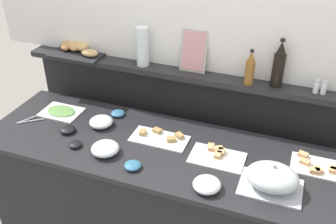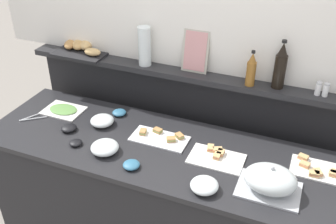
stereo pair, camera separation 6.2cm
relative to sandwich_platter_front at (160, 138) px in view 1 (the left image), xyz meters
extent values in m
plane|color=gray|center=(0.08, 0.51, -0.92)|extent=(12.00, 12.00, 0.00)
cube|color=black|center=(0.08, -0.09, -0.48)|extent=(2.39, 0.71, 0.88)
cube|color=#232326|center=(0.08, -0.09, -0.03)|extent=(2.43, 0.75, 0.03)
cube|color=black|center=(0.08, 0.47, -0.33)|extent=(2.53, 0.08, 1.19)
cube|color=#232326|center=(0.08, 0.42, 0.29)|extent=(2.53, 0.22, 0.04)
cube|color=white|center=(0.00, -0.01, 0.00)|extent=(0.37, 0.18, 0.01)
cube|color=#B7844C|center=(0.08, -0.01, 0.01)|extent=(0.07, 0.06, 0.01)
cube|color=#66994C|center=(0.08, -0.01, 0.01)|extent=(0.07, 0.06, 0.01)
cube|color=#B7844C|center=(0.08, -0.01, 0.02)|extent=(0.07, 0.06, 0.01)
cube|color=#B7844C|center=(-0.04, 0.05, 0.01)|extent=(0.06, 0.05, 0.01)
cube|color=#66994C|center=(-0.04, 0.05, 0.01)|extent=(0.06, 0.05, 0.01)
cube|color=#B7844C|center=(-0.04, 0.05, 0.02)|extent=(0.06, 0.05, 0.01)
cube|color=#B7844C|center=(-0.12, 0.00, 0.01)|extent=(0.05, 0.06, 0.01)
cube|color=#66994C|center=(-0.12, 0.00, 0.01)|extent=(0.05, 0.06, 0.01)
cube|color=#B7844C|center=(-0.12, 0.00, 0.02)|extent=(0.05, 0.06, 0.01)
cube|color=#B7844C|center=(0.12, 0.05, 0.01)|extent=(0.07, 0.07, 0.01)
cube|color=#66994C|center=(0.12, 0.05, 0.01)|extent=(0.07, 0.07, 0.01)
cube|color=#B7844C|center=(0.12, 0.05, 0.02)|extent=(0.07, 0.07, 0.01)
cube|color=white|center=(0.96, 0.05, 0.00)|extent=(0.28, 0.20, 0.01)
cube|color=tan|center=(1.07, 0.04, 0.01)|extent=(0.06, 0.05, 0.01)
cube|color=#D1664C|center=(1.07, 0.04, 0.01)|extent=(0.06, 0.05, 0.01)
cube|color=tan|center=(1.07, 0.04, 0.02)|extent=(0.06, 0.05, 0.01)
cube|color=tan|center=(1.06, 0.03, 0.01)|extent=(0.06, 0.04, 0.01)
cube|color=#D1664C|center=(1.06, 0.03, 0.01)|extent=(0.06, 0.04, 0.01)
cube|color=tan|center=(1.06, 0.03, 0.02)|extent=(0.06, 0.04, 0.01)
cube|color=tan|center=(0.96, -0.01, 0.01)|extent=(0.06, 0.04, 0.01)
cube|color=#D1664C|center=(0.96, -0.01, 0.01)|extent=(0.06, 0.04, 0.01)
cube|color=tan|center=(0.96, -0.01, 0.02)|extent=(0.06, 0.04, 0.01)
cube|color=tan|center=(0.90, 0.05, 0.01)|extent=(0.07, 0.05, 0.01)
cube|color=#D1664C|center=(0.90, 0.05, 0.01)|extent=(0.07, 0.05, 0.01)
cube|color=tan|center=(0.90, 0.05, 0.02)|extent=(0.07, 0.05, 0.01)
cube|color=tan|center=(0.88, 0.12, 0.01)|extent=(0.07, 0.06, 0.01)
cube|color=#D1664C|center=(0.88, 0.12, 0.01)|extent=(0.07, 0.06, 0.01)
cube|color=tan|center=(0.88, 0.12, 0.02)|extent=(0.07, 0.06, 0.01)
cube|color=tan|center=(0.97, 0.01, 0.01)|extent=(0.06, 0.07, 0.01)
cube|color=#D1664C|center=(0.97, 0.01, 0.01)|extent=(0.06, 0.07, 0.01)
cube|color=tan|center=(0.97, 0.01, 0.02)|extent=(0.06, 0.07, 0.01)
cube|color=white|center=(0.40, -0.07, 0.00)|extent=(0.33, 0.21, 0.01)
cube|color=tan|center=(0.40, -0.06, 0.01)|extent=(0.04, 0.06, 0.01)
cube|color=#B24738|center=(0.40, -0.06, 0.01)|extent=(0.04, 0.06, 0.01)
cube|color=tan|center=(0.40, -0.06, 0.02)|extent=(0.04, 0.06, 0.01)
cube|color=tan|center=(0.39, 0.00, 0.01)|extent=(0.07, 0.06, 0.01)
cube|color=#B24738|center=(0.39, 0.00, 0.01)|extent=(0.07, 0.06, 0.01)
cube|color=tan|center=(0.39, 0.00, 0.02)|extent=(0.07, 0.06, 0.01)
cube|color=tan|center=(0.41, -0.02, 0.01)|extent=(0.04, 0.06, 0.01)
cube|color=#B24738|center=(0.41, -0.02, 0.01)|extent=(0.04, 0.06, 0.01)
cube|color=tan|center=(0.41, -0.02, 0.02)|extent=(0.04, 0.06, 0.01)
cube|color=tan|center=(0.34, 0.00, 0.01)|extent=(0.05, 0.06, 0.01)
cube|color=#B24738|center=(0.34, 0.00, 0.01)|extent=(0.05, 0.06, 0.01)
cube|color=tan|center=(0.34, 0.00, 0.02)|extent=(0.05, 0.06, 0.01)
cube|color=white|center=(-0.79, 0.05, 0.00)|extent=(0.28, 0.21, 0.01)
ellipsoid|color=#66994C|center=(-0.79, 0.05, 0.01)|extent=(0.21, 0.15, 0.01)
cube|color=#B7BABF|center=(0.74, -0.22, 0.00)|extent=(0.34, 0.24, 0.01)
ellipsoid|color=silver|center=(0.74, -0.22, 0.07)|extent=(0.28, 0.23, 0.14)
sphere|color=#B7BABF|center=(0.74, -0.22, 0.15)|extent=(0.02, 0.02, 0.02)
ellipsoid|color=silver|center=(-0.43, 0.00, 0.02)|extent=(0.16, 0.16, 0.06)
ellipsoid|color=#F28C4C|center=(-0.43, 0.00, 0.01)|extent=(0.13, 0.13, 0.04)
ellipsoid|color=silver|center=(0.41, -0.35, 0.02)|extent=(0.16, 0.16, 0.06)
ellipsoid|color=#BF4C3F|center=(0.41, -0.35, 0.01)|extent=(0.12, 0.12, 0.04)
ellipsoid|color=silver|center=(-0.26, -0.26, 0.03)|extent=(0.17, 0.17, 0.07)
ellipsoid|color=white|center=(-0.26, -0.26, 0.01)|extent=(0.14, 0.14, 0.04)
ellipsoid|color=teal|center=(-0.04, -0.33, 0.01)|extent=(0.10, 0.10, 0.04)
ellipsoid|color=teal|center=(-0.39, 0.16, 0.01)|extent=(0.10, 0.10, 0.03)
ellipsoid|color=black|center=(-0.47, -0.26, 0.00)|extent=(0.08, 0.08, 0.03)
ellipsoid|color=black|center=(-0.61, -0.14, 0.01)|extent=(0.10, 0.10, 0.04)
cylinder|color=#B7BABF|center=(-0.95, -0.10, 0.00)|extent=(0.09, 0.16, 0.01)
cylinder|color=#B7BABF|center=(-0.92, -0.12, 0.00)|extent=(0.15, 0.12, 0.01)
sphere|color=#B7BABF|center=(-0.99, -0.18, 0.00)|extent=(0.01, 0.01, 0.01)
cylinder|color=black|center=(0.64, 0.40, 0.41)|extent=(0.08, 0.08, 0.22)
cone|color=black|center=(0.64, 0.40, 0.56)|extent=(0.06, 0.06, 0.08)
cylinder|color=black|center=(0.64, 0.40, 0.61)|extent=(0.03, 0.03, 0.02)
cylinder|color=#8E5B23|center=(0.47, 0.36, 0.39)|extent=(0.06, 0.06, 0.16)
cone|color=#8E5B23|center=(0.47, 0.36, 0.50)|extent=(0.05, 0.05, 0.06)
cylinder|color=black|center=(0.47, 0.36, 0.53)|extent=(0.02, 0.02, 0.02)
cylinder|color=white|center=(0.88, 0.39, 0.34)|extent=(0.03, 0.03, 0.08)
cylinder|color=#B7BABF|center=(0.88, 0.39, 0.39)|extent=(0.03, 0.03, 0.01)
cylinder|color=white|center=(0.93, 0.39, 0.34)|extent=(0.03, 0.03, 0.08)
cylinder|color=#B7BABF|center=(0.93, 0.39, 0.39)|extent=(0.03, 0.03, 0.01)
cube|color=black|center=(-0.81, 0.39, 0.31)|extent=(0.40, 0.26, 0.02)
ellipsoid|color=#AD7A47|center=(-0.82, 0.45, 0.35)|extent=(0.13, 0.09, 0.05)
ellipsoid|color=tan|center=(-0.80, 0.44, 0.35)|extent=(0.14, 0.16, 0.07)
ellipsoid|color=tan|center=(-0.87, 0.44, 0.35)|extent=(0.11, 0.14, 0.06)
ellipsoid|color=#B7844C|center=(-0.93, 0.41, 0.35)|extent=(0.14, 0.16, 0.06)
ellipsoid|color=tan|center=(-0.69, 0.36, 0.35)|extent=(0.13, 0.09, 0.05)
ellipsoid|color=tan|center=(-0.85, 0.43, 0.35)|extent=(0.14, 0.17, 0.06)
cube|color=#B2AD9E|center=(0.08, 0.43, 0.45)|extent=(0.18, 0.07, 0.29)
cube|color=#CC8C8C|center=(0.08, 0.42, 0.45)|extent=(0.15, 0.05, 0.26)
cylinder|color=silver|center=(-0.28, 0.39, 0.45)|extent=(0.09, 0.09, 0.28)
camera|label=1|loc=(0.77, -1.91, 1.47)|focal=41.47mm
camera|label=2|loc=(0.83, -1.89, 1.47)|focal=41.47mm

